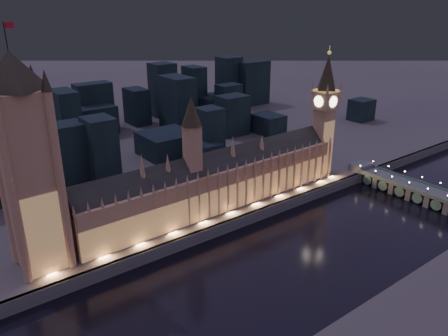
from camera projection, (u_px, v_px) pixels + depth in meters
ground_plane at (275, 258)px, 252.17m from camera, size 2000.00×2000.00×0.00m
north_bank at (29, 99)px, 636.96m from camera, size 2000.00×960.00×8.00m
embankment_wall at (231, 225)px, 281.18m from camera, size 2000.00×2.50×8.00m
palace_of_westminster at (218, 181)px, 291.18m from camera, size 202.00×23.81×78.00m
victoria_tower at (26, 156)px, 211.22m from camera, size 31.68×31.68×122.92m
elizabeth_tower at (325, 105)px, 336.00m from camera, size 18.00×18.00×100.10m
westminster_bridge at (415, 191)px, 326.27m from camera, size 18.28×113.00×15.90m
city_backdrop at (129, 115)px, 441.21m from camera, size 494.88×215.63×82.08m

